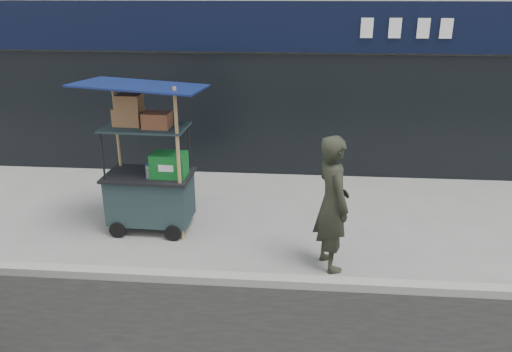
{
  "coord_description": "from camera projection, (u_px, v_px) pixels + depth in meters",
  "views": [
    {
      "loc": [
        0.99,
        -5.7,
        3.59
      ],
      "look_at": [
        0.41,
        1.2,
        0.96
      ],
      "focal_mm": 35.0,
      "sensor_mm": 36.0,
      "label": 1
    }
  ],
  "objects": [
    {
      "name": "vendor_cart",
      "position": [
        150.0,
        179.0,
        7.64
      ],
      "size": [
        1.79,
        1.29,
        2.37
      ],
      "rotation": [
        0.0,
        0.0,
        -0.03
      ],
      "color": "black",
      "rests_on": "ground"
    },
    {
      "name": "vendor_man",
      "position": [
        332.0,
        203.0,
        6.54
      ],
      "size": [
        0.65,
        0.79,
        1.86
      ],
      "primitive_type": "imported",
      "rotation": [
        0.0,
        0.0,
        1.92
      ],
      "color": "#262A1F",
      "rests_on": "ground"
    },
    {
      "name": "ground",
      "position": [
        218.0,
        274.0,
        6.66
      ],
      "size": [
        80.0,
        80.0,
        0.0
      ],
      "primitive_type": "plane",
      "color": "slate",
      "rests_on": "ground"
    },
    {
      "name": "curb",
      "position": [
        215.0,
        278.0,
        6.45
      ],
      "size": [
        80.0,
        0.18,
        0.12
      ],
      "primitive_type": "cube",
      "color": "gray",
      "rests_on": "ground"
    }
  ]
}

